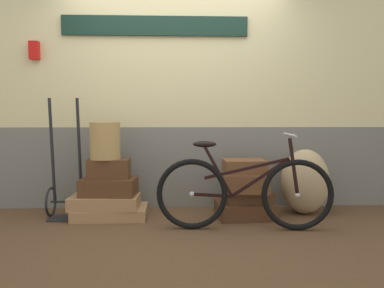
{
  "coord_description": "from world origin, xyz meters",
  "views": [
    {
      "loc": [
        0.03,
        -3.44,
        1.08
      ],
      "look_at": [
        0.17,
        0.23,
        0.78
      ],
      "focal_mm": 34.14,
      "sensor_mm": 36.0,
      "label": 1
    }
  ],
  "objects_px": {
    "suitcase_3": "(109,169)",
    "burlap_sack": "(305,182)",
    "suitcase_2": "(109,187)",
    "suitcase_5": "(247,195)",
    "suitcase_0": "(111,212)",
    "luggage_trolley": "(66,190)",
    "bicycle": "(244,192)",
    "suitcase_6": "(245,182)",
    "wicker_basket": "(105,141)",
    "suitcase_1": "(105,202)",
    "suitcase_7": "(244,166)",
    "suitcase_4": "(245,209)"
  },
  "relations": [
    {
      "from": "suitcase_3",
      "to": "burlap_sack",
      "type": "xyz_separation_m",
      "value": [
        2.09,
        0.11,
        -0.17
      ]
    },
    {
      "from": "suitcase_2",
      "to": "suitcase_5",
      "type": "height_order",
      "value": "suitcase_2"
    },
    {
      "from": "suitcase_0",
      "to": "burlap_sack",
      "type": "relative_size",
      "value": 1.07
    },
    {
      "from": "suitcase_0",
      "to": "luggage_trolley",
      "type": "distance_m",
      "value": 0.53
    },
    {
      "from": "burlap_sack",
      "to": "bicycle",
      "type": "distance_m",
      "value": 0.94
    },
    {
      "from": "suitcase_6",
      "to": "wicker_basket",
      "type": "distance_m",
      "value": 1.52
    },
    {
      "from": "wicker_basket",
      "to": "suitcase_0",
      "type": "bearing_deg",
      "value": 11.37
    },
    {
      "from": "suitcase_2",
      "to": "suitcase_6",
      "type": "height_order",
      "value": "suitcase_6"
    },
    {
      "from": "wicker_basket",
      "to": "burlap_sack",
      "type": "xyz_separation_m",
      "value": [
        2.13,
        0.1,
        -0.46
      ]
    },
    {
      "from": "suitcase_1",
      "to": "burlap_sack",
      "type": "distance_m",
      "value": 2.15
    },
    {
      "from": "suitcase_5",
      "to": "burlap_sack",
      "type": "bearing_deg",
      "value": 2.41
    },
    {
      "from": "suitcase_3",
      "to": "burlap_sack",
      "type": "height_order",
      "value": "burlap_sack"
    },
    {
      "from": "suitcase_6",
      "to": "bicycle",
      "type": "relative_size",
      "value": 0.29
    },
    {
      "from": "suitcase_6",
      "to": "burlap_sack",
      "type": "relative_size",
      "value": 0.67
    },
    {
      "from": "suitcase_6",
      "to": "burlap_sack",
      "type": "xyz_separation_m",
      "value": [
        0.67,
        0.12,
        -0.02
      ]
    },
    {
      "from": "suitcase_2",
      "to": "suitcase_7",
      "type": "bearing_deg",
      "value": 4.76
    },
    {
      "from": "suitcase_7",
      "to": "bicycle",
      "type": "xyz_separation_m",
      "value": [
        -0.08,
        -0.43,
        -0.18
      ]
    },
    {
      "from": "suitcase_0",
      "to": "suitcase_4",
      "type": "height_order",
      "value": "suitcase_4"
    },
    {
      "from": "luggage_trolley",
      "to": "burlap_sack",
      "type": "relative_size",
      "value": 1.77
    },
    {
      "from": "suitcase_7",
      "to": "bicycle",
      "type": "bearing_deg",
      "value": -102.2
    },
    {
      "from": "suitcase_2",
      "to": "suitcase_4",
      "type": "bearing_deg",
      "value": 4.45
    },
    {
      "from": "bicycle",
      "to": "suitcase_0",
      "type": "bearing_deg",
      "value": 161.14
    },
    {
      "from": "suitcase_2",
      "to": "bicycle",
      "type": "distance_m",
      "value": 1.4
    },
    {
      "from": "suitcase_2",
      "to": "suitcase_7",
      "type": "relative_size",
      "value": 1.3
    },
    {
      "from": "luggage_trolley",
      "to": "suitcase_5",
      "type": "bearing_deg",
      "value": -1.39
    },
    {
      "from": "suitcase_3",
      "to": "luggage_trolley",
      "type": "xyz_separation_m",
      "value": [
        -0.47,
        0.08,
        -0.24
      ]
    },
    {
      "from": "suitcase_0",
      "to": "suitcase_2",
      "type": "xyz_separation_m",
      "value": [
        -0.01,
        -0.02,
        0.28
      ]
    },
    {
      "from": "suitcase_3",
      "to": "luggage_trolley",
      "type": "distance_m",
      "value": 0.53
    },
    {
      "from": "suitcase_7",
      "to": "bicycle",
      "type": "height_order",
      "value": "bicycle"
    },
    {
      "from": "suitcase_1",
      "to": "suitcase_5",
      "type": "xyz_separation_m",
      "value": [
        1.5,
        0.05,
        0.04
      ]
    },
    {
      "from": "suitcase_0",
      "to": "luggage_trolley",
      "type": "relative_size",
      "value": 0.6
    },
    {
      "from": "suitcase_1",
      "to": "luggage_trolley",
      "type": "bearing_deg",
      "value": 168.56
    },
    {
      "from": "suitcase_6",
      "to": "wicker_basket",
      "type": "height_order",
      "value": "wicker_basket"
    },
    {
      "from": "suitcase_6",
      "to": "suitcase_7",
      "type": "xyz_separation_m",
      "value": [
        -0.01,
        0.01,
        0.16
      ]
    },
    {
      "from": "bicycle",
      "to": "suitcase_1",
      "type": "bearing_deg",
      "value": 163.1
    },
    {
      "from": "suitcase_3",
      "to": "suitcase_5",
      "type": "xyz_separation_m",
      "value": [
        1.45,
        0.03,
        -0.3
      ]
    },
    {
      "from": "suitcase_3",
      "to": "luggage_trolley",
      "type": "height_order",
      "value": "luggage_trolley"
    },
    {
      "from": "suitcase_0",
      "to": "bicycle",
      "type": "relative_size",
      "value": 0.46
    },
    {
      "from": "suitcase_5",
      "to": "suitcase_7",
      "type": "relative_size",
      "value": 1.11
    },
    {
      "from": "suitcase_5",
      "to": "luggage_trolley",
      "type": "bearing_deg",
      "value": 174.47
    },
    {
      "from": "suitcase_7",
      "to": "wicker_basket",
      "type": "distance_m",
      "value": 1.47
    },
    {
      "from": "suitcase_7",
      "to": "wicker_basket",
      "type": "bearing_deg",
      "value": 177.92
    },
    {
      "from": "suitcase_4",
      "to": "luggage_trolley",
      "type": "bearing_deg",
      "value": 173.39
    },
    {
      "from": "suitcase_7",
      "to": "suitcase_6",
      "type": "bearing_deg",
      "value": -53.62
    },
    {
      "from": "suitcase_3",
      "to": "suitcase_2",
      "type": "bearing_deg",
      "value": 174.51
    },
    {
      "from": "suitcase_6",
      "to": "burlap_sack",
      "type": "height_order",
      "value": "burlap_sack"
    },
    {
      "from": "suitcase_0",
      "to": "wicker_basket",
      "type": "bearing_deg",
      "value": -169.51
    },
    {
      "from": "suitcase_5",
      "to": "luggage_trolley",
      "type": "xyz_separation_m",
      "value": [
        -1.92,
        0.05,
        0.06
      ]
    },
    {
      "from": "suitcase_6",
      "to": "bicycle",
      "type": "bearing_deg",
      "value": -95.97
    },
    {
      "from": "suitcase_4",
      "to": "bicycle",
      "type": "xyz_separation_m",
      "value": [
        -0.09,
        -0.43,
        0.28
      ]
    }
  ]
}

